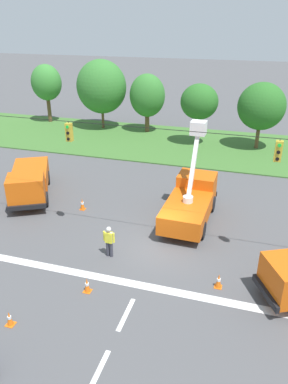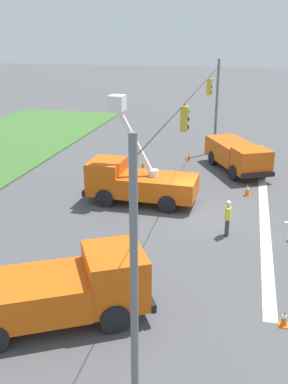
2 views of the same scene
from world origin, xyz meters
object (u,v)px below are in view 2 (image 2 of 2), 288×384
at_px(utility_truck_support_far, 57,290).
at_px(road_worker, 228,216).
at_px(traffic_cone_foreground_left, 143,164).
at_px(utility_truck_bucket_lift, 137,180).
at_px(utility_truck_support_near, 237,154).
at_px(traffic_cone_mid_left, 189,156).
at_px(traffic_cone_lane_edge_b, 284,318).
at_px(traffic_cone_foreground_right, 247,190).
at_px(traffic_cone_lane_edge_a, 116,253).

distance_m(utility_truck_support_far, road_worker, 9.50).
bearing_deg(utility_truck_support_far, traffic_cone_foreground_left, 3.90).
bearing_deg(road_worker, utility_truck_bucket_lift, 57.63).
bearing_deg(utility_truck_bucket_lift, utility_truck_support_near, -36.00).
xyz_separation_m(utility_truck_support_near, traffic_cone_mid_left, (1.87, 3.55, -0.86)).
bearing_deg(traffic_cone_lane_edge_b, utility_truck_support_near, 7.10).
distance_m(utility_truck_support_far, traffic_cone_foreground_right, 15.07).
height_order(traffic_cone_foreground_right, traffic_cone_lane_edge_b, traffic_cone_foreground_right).
xyz_separation_m(traffic_cone_foreground_right, traffic_cone_lane_edge_a, (-9.47, 5.29, 0.02)).
height_order(utility_truck_bucket_lift, traffic_cone_lane_edge_a, utility_truck_bucket_lift).
xyz_separation_m(traffic_cone_mid_left, traffic_cone_lane_edge_b, (-19.11, -5.70, -0.04)).
xyz_separation_m(road_worker, traffic_cone_foreground_right, (5.80, -0.88, -0.63)).
distance_m(utility_truck_support_far, traffic_cone_mid_left, 20.58).
bearing_deg(traffic_cone_lane_edge_b, utility_truck_bucket_lift, 36.95).
relative_size(utility_truck_support_near, utility_truck_support_far, 0.97).
bearing_deg(utility_truck_support_near, traffic_cone_foreground_right, -170.63).
bearing_deg(traffic_cone_lane_edge_b, traffic_cone_foreground_right, 6.21).
xyz_separation_m(utility_truck_support_near, road_worker, (-10.64, 0.08, -0.18)).
relative_size(utility_truck_bucket_lift, traffic_cone_mid_left, 9.51).
height_order(utility_truck_bucket_lift, utility_truck_support_near, utility_truck_bucket_lift).
relative_size(traffic_cone_lane_edge_a, traffic_cone_lane_edge_b, 1.32).
relative_size(utility_truck_bucket_lift, utility_truck_support_far, 0.90).
bearing_deg(traffic_cone_foreground_left, utility_truck_support_far, -176.10).
bearing_deg(utility_truck_support_near, utility_truck_bucket_lift, 144.00).
bearing_deg(utility_truck_bucket_lift, utility_truck_support_far, -179.51).
height_order(utility_truck_support_far, traffic_cone_lane_edge_b, utility_truck_support_far).
height_order(utility_truck_support_near, utility_truck_support_far, utility_truck_support_far).
bearing_deg(utility_truck_bucket_lift, traffic_cone_mid_left, -10.89).
relative_size(utility_truck_support_near, traffic_cone_lane_edge_a, 8.54).
bearing_deg(traffic_cone_foreground_right, utility_truck_support_near, 9.37).
distance_m(utility_truck_bucket_lift, traffic_cone_lane_edge_b, 12.46).
relative_size(utility_truck_bucket_lift, road_worker, 3.53).
bearing_deg(traffic_cone_mid_left, traffic_cone_lane_edge_b, -163.41).
distance_m(traffic_cone_lane_edge_a, traffic_cone_lane_edge_b, 7.26).
distance_m(utility_truck_support_near, utility_truck_support_far, 19.34).
bearing_deg(utility_truck_support_near, traffic_cone_lane_edge_a, 162.57).
distance_m(traffic_cone_foreground_left, traffic_cone_lane_edge_a, 13.51).
bearing_deg(traffic_cone_lane_edge_a, traffic_cone_foreground_right, -29.18).
relative_size(traffic_cone_foreground_left, traffic_cone_lane_edge_a, 0.89).
distance_m(road_worker, traffic_cone_lane_edge_a, 5.77).
height_order(road_worker, traffic_cone_foreground_right, road_worker).
distance_m(traffic_cone_mid_left, traffic_cone_lane_edge_b, 19.94).
relative_size(utility_truck_bucket_lift, traffic_cone_lane_edge_b, 10.48).
distance_m(utility_truck_support_near, traffic_cone_lane_edge_a, 15.01).
relative_size(traffic_cone_foreground_left, traffic_cone_foreground_right, 0.95).
relative_size(road_worker, traffic_cone_foreground_left, 2.51).
distance_m(utility_truck_bucket_lift, utility_truck_support_near, 9.05).
distance_m(utility_truck_support_near, traffic_cone_mid_left, 4.10).
xyz_separation_m(utility_truck_bucket_lift, traffic_cone_foreground_left, (6.38, 1.11, -0.96)).
xyz_separation_m(utility_truck_bucket_lift, traffic_cone_foreground_right, (2.48, -6.11, -0.94)).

